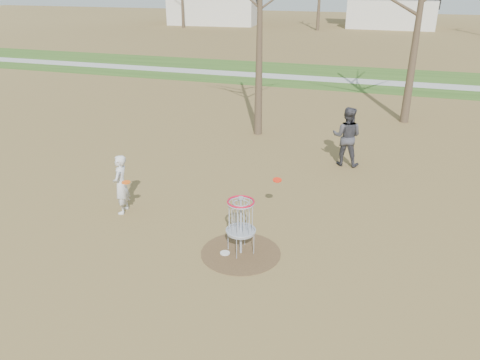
% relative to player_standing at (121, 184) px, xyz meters
% --- Properties ---
extents(ground, '(160.00, 160.00, 0.00)m').
position_rel_player_standing_xyz_m(ground, '(3.55, -0.97, -0.79)').
color(ground, brown).
rests_on(ground, ground).
extents(green_band, '(160.00, 8.00, 0.01)m').
position_rel_player_standing_xyz_m(green_band, '(3.55, 20.03, -0.78)').
color(green_band, '#2D5119').
rests_on(green_band, ground).
extents(footpath, '(160.00, 1.50, 0.01)m').
position_rel_player_standing_xyz_m(footpath, '(3.55, 19.03, -0.77)').
color(footpath, '#9E9E99').
rests_on(footpath, green_band).
extents(dirt_circle, '(1.80, 1.80, 0.01)m').
position_rel_player_standing_xyz_m(dirt_circle, '(3.55, -0.97, -0.78)').
color(dirt_circle, '#47331E').
rests_on(dirt_circle, ground).
extents(player_standing, '(0.49, 0.64, 1.58)m').
position_rel_player_standing_xyz_m(player_standing, '(0.00, 0.00, 0.00)').
color(player_standing, silver).
rests_on(player_standing, ground).
extents(player_throwing, '(0.99, 0.79, 1.94)m').
position_rel_player_standing_xyz_m(player_throwing, '(5.16, 5.22, 0.18)').
color(player_throwing, '#39383D').
rests_on(player_throwing, ground).
extents(disc_grounded, '(0.22, 0.22, 0.02)m').
position_rel_player_standing_xyz_m(disc_grounded, '(3.22, -1.11, -0.77)').
color(disc_grounded, silver).
rests_on(disc_grounded, dirt_circle).
extents(discs_in_play, '(3.83, 1.26, 0.15)m').
position_rel_player_standing_xyz_m(discs_in_play, '(2.21, 0.29, 0.27)').
color(discs_in_play, red).
rests_on(discs_in_play, ground).
extents(disc_golf_basket, '(0.64, 0.64, 1.35)m').
position_rel_player_standing_xyz_m(disc_golf_basket, '(3.55, -0.97, 0.12)').
color(disc_golf_basket, '#9EA3AD').
rests_on(disc_golf_basket, ground).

